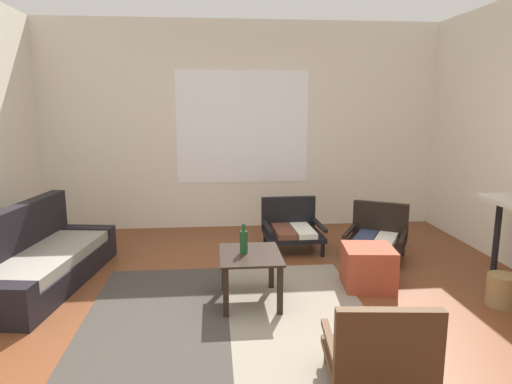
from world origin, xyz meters
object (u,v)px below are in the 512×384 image
object	(u,v)px
couch	(38,262)
coffee_table	(250,263)
armchair_striped_foreground	(380,353)
armchair_corner	(377,234)
ottoman_orange	(368,267)
wicker_basket	(502,290)
glass_bottle	(244,241)
armchair_by_window	(292,226)

from	to	relation	value
couch	coffee_table	size ratio (longest dim) A/B	3.04
couch	armchair_striped_foreground	world-z (taller)	couch
armchair_corner	ottoman_orange	bearing A→B (deg)	-114.82
coffee_table	wicker_basket	xyz separation A→B (m)	(2.06, -0.27, -0.21)
couch	coffee_table	bearing A→B (deg)	-16.05
coffee_table	ottoman_orange	distance (m)	1.12
couch	glass_bottle	xyz separation A→B (m)	(1.85, -0.52, 0.30)
armchair_corner	ottoman_orange	xyz separation A→B (m)	(-0.37, -0.81, -0.07)
armchair_striped_foreground	armchair_corner	world-z (taller)	armchair_striped_foreground
wicker_basket	ottoman_orange	bearing A→B (deg)	153.74
coffee_table	glass_bottle	size ratio (longest dim) A/B	2.49
coffee_table	ottoman_orange	xyz separation A→B (m)	(1.09, 0.21, -0.15)
ottoman_orange	wicker_basket	distance (m)	1.09
armchair_striped_foreground	glass_bottle	world-z (taller)	glass_bottle
armchair_corner	glass_bottle	xyz separation A→B (m)	(-1.51, -1.00, 0.27)
armchair_striped_foreground	ottoman_orange	bearing A→B (deg)	73.29
armchair_corner	armchair_by_window	bearing A→B (deg)	155.56
glass_bottle	armchair_by_window	bearing A→B (deg)	65.22
coffee_table	armchair_by_window	bearing A→B (deg)	67.33
couch	ottoman_orange	distance (m)	3.01
ottoman_orange	couch	bearing A→B (deg)	173.62
armchair_striped_foreground	ottoman_orange	world-z (taller)	armchair_striped_foreground
couch	coffee_table	world-z (taller)	couch
wicker_basket	coffee_table	bearing A→B (deg)	172.62
armchair_striped_foreground	glass_bottle	distance (m)	1.53
coffee_table	armchair_by_window	world-z (taller)	armchair_by_window
couch	ottoman_orange	bearing A→B (deg)	-6.38
couch	coffee_table	xyz separation A→B (m)	(1.90, -0.55, 0.12)
couch	armchair_striped_foreground	size ratio (longest dim) A/B	3.00
armchair_striped_foreground	wicker_basket	distance (m)	1.79
ottoman_orange	glass_bottle	xyz separation A→B (m)	(-1.14, -0.19, 0.34)
armchair_by_window	glass_bottle	size ratio (longest dim) A/B	2.65
couch	armchair_by_window	distance (m)	2.64
armchair_striped_foreground	ottoman_orange	distance (m)	1.61
armchair_corner	ottoman_orange	distance (m)	0.89
couch	armchair_striped_foreground	xyz separation A→B (m)	(2.53, -1.87, 0.03)
armchair_corner	glass_bottle	bearing A→B (deg)	-146.56
coffee_table	armchair_striped_foreground	distance (m)	1.47
armchair_striped_foreground	glass_bottle	xyz separation A→B (m)	(-0.68, 1.35, 0.27)
armchair_by_window	ottoman_orange	distance (m)	1.30
ottoman_orange	wicker_basket	xyz separation A→B (m)	(0.97, -0.48, -0.06)
coffee_table	wicker_basket	bearing A→B (deg)	-7.38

